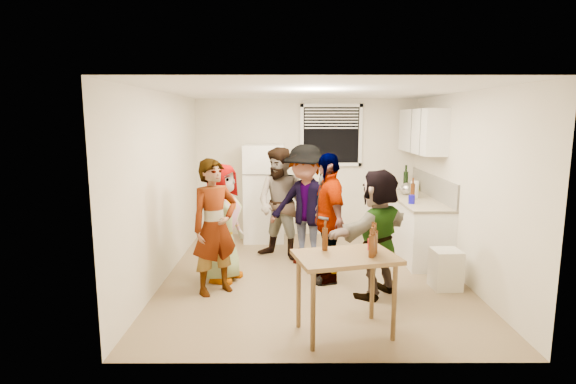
{
  "coord_description": "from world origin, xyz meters",
  "views": [
    {
      "loc": [
        -0.35,
        -5.95,
        2.16
      ],
      "look_at": [
        -0.34,
        0.15,
        1.15
      ],
      "focal_mm": 28.0,
      "sensor_mm": 36.0,
      "label": 1
    }
  ],
  "objects_px": {
    "refrigerator": "(264,193)",
    "guest_stripe": "(217,292)",
    "blue_cup": "(411,204)",
    "guest_black": "(327,280)",
    "guest_orange": "(376,294)",
    "wine_bottle": "(405,190)",
    "guest_grey": "(223,279)",
    "red_cup": "(372,250)",
    "beer_bottle_counter": "(412,200)",
    "guest_back_right": "(305,263)",
    "trash_bin": "(446,269)",
    "guest_back_left": "(282,258)",
    "kettle": "(407,195)",
    "beer_bottle_table": "(371,257)",
    "serving_table": "(344,333)"
  },
  "relations": [
    {
      "from": "guest_black",
      "to": "guest_orange",
      "type": "xyz_separation_m",
      "value": [
        0.56,
        -0.5,
        0.0
      ]
    },
    {
      "from": "trash_bin",
      "to": "guest_back_left",
      "type": "bearing_deg",
      "value": 149.15
    },
    {
      "from": "refrigerator",
      "to": "guest_orange",
      "type": "distance_m",
      "value": 3.09
    },
    {
      "from": "blue_cup",
      "to": "guest_grey",
      "type": "distance_m",
      "value": 2.96
    },
    {
      "from": "trash_bin",
      "to": "guest_back_right",
      "type": "bearing_deg",
      "value": 150.53
    },
    {
      "from": "refrigerator",
      "to": "guest_grey",
      "type": "bearing_deg",
      "value": -102.9
    },
    {
      "from": "blue_cup",
      "to": "guest_stripe",
      "type": "distance_m",
      "value": 3.12
    },
    {
      "from": "guest_grey",
      "to": "serving_table",
      "type": "bearing_deg",
      "value": -114.28
    },
    {
      "from": "refrigerator",
      "to": "guest_black",
      "type": "xyz_separation_m",
      "value": [
        0.94,
        -2.06,
        -0.85
      ]
    },
    {
      "from": "wine_bottle",
      "to": "guest_stripe",
      "type": "bearing_deg",
      "value": -140.19
    },
    {
      "from": "beer_bottle_counter",
      "to": "guest_back_right",
      "type": "bearing_deg",
      "value": -167.17
    },
    {
      "from": "guest_grey",
      "to": "guest_stripe",
      "type": "distance_m",
      "value": 0.45
    },
    {
      "from": "trash_bin",
      "to": "wine_bottle",
      "type": "bearing_deg",
      "value": 88.24
    },
    {
      "from": "beer_bottle_table",
      "to": "guest_orange",
      "type": "relative_size",
      "value": 0.14
    },
    {
      "from": "wine_bottle",
      "to": "guest_back_left",
      "type": "relative_size",
      "value": 0.19
    },
    {
      "from": "red_cup",
      "to": "guest_back_left",
      "type": "distance_m",
      "value": 2.63
    },
    {
      "from": "beer_bottle_table",
      "to": "trash_bin",
      "type": "bearing_deg",
      "value": 47.05
    },
    {
      "from": "blue_cup",
      "to": "serving_table",
      "type": "distance_m",
      "value": 2.77
    },
    {
      "from": "refrigerator",
      "to": "guest_orange",
      "type": "xyz_separation_m",
      "value": [
        1.5,
        -2.56,
        -0.85
      ]
    },
    {
      "from": "red_cup",
      "to": "kettle",
      "type": "bearing_deg",
      "value": 68.73
    },
    {
      "from": "beer_bottle_table",
      "to": "guest_grey",
      "type": "distance_m",
      "value": 2.48
    },
    {
      "from": "blue_cup",
      "to": "beer_bottle_table",
      "type": "relative_size",
      "value": 0.58
    },
    {
      "from": "guest_grey",
      "to": "guest_black",
      "type": "xyz_separation_m",
      "value": [
        1.4,
        -0.04,
        0.0
      ]
    },
    {
      "from": "blue_cup",
      "to": "serving_table",
      "type": "relative_size",
      "value": 0.13
    },
    {
      "from": "guest_stripe",
      "to": "guest_grey",
      "type": "bearing_deg",
      "value": 49.09
    },
    {
      "from": "trash_bin",
      "to": "kettle",
      "type": "bearing_deg",
      "value": 90.84
    },
    {
      "from": "refrigerator",
      "to": "blue_cup",
      "type": "relative_size",
      "value": 13.19
    },
    {
      "from": "wine_bottle",
      "to": "guest_stripe",
      "type": "xyz_separation_m",
      "value": [
        -2.99,
        -2.49,
        -0.9
      ]
    },
    {
      "from": "kettle",
      "to": "guest_back_left",
      "type": "distance_m",
      "value": 2.35
    },
    {
      "from": "guest_grey",
      "to": "guest_orange",
      "type": "height_order",
      "value": "guest_grey"
    },
    {
      "from": "guest_back_right",
      "to": "beer_bottle_counter",
      "type": "bearing_deg",
      "value": 42.87
    },
    {
      "from": "red_cup",
      "to": "guest_orange",
      "type": "height_order",
      "value": "red_cup"
    },
    {
      "from": "trash_bin",
      "to": "guest_stripe",
      "type": "height_order",
      "value": "trash_bin"
    },
    {
      "from": "beer_bottle_table",
      "to": "guest_back_left",
      "type": "xyz_separation_m",
      "value": [
        -0.9,
        2.56,
        -0.83
      ]
    },
    {
      "from": "refrigerator",
      "to": "guest_stripe",
      "type": "bearing_deg",
      "value": -101.15
    },
    {
      "from": "guest_grey",
      "to": "guest_black",
      "type": "relative_size",
      "value": 0.92
    },
    {
      "from": "red_cup",
      "to": "guest_black",
      "type": "bearing_deg",
      "value": 103.61
    },
    {
      "from": "trash_bin",
      "to": "red_cup",
      "type": "height_order",
      "value": "red_cup"
    },
    {
      "from": "guest_grey",
      "to": "guest_stripe",
      "type": "height_order",
      "value": "guest_grey"
    },
    {
      "from": "beer_bottle_counter",
      "to": "guest_stripe",
      "type": "distance_m",
      "value": 3.33
    },
    {
      "from": "wine_bottle",
      "to": "blue_cup",
      "type": "distance_m",
      "value": 1.32
    },
    {
      "from": "beer_bottle_table",
      "to": "blue_cup",
      "type": "bearing_deg",
      "value": 66.35
    },
    {
      "from": "guest_black",
      "to": "guest_stripe",
      "type": "bearing_deg",
      "value": -84.8
    },
    {
      "from": "serving_table",
      "to": "guest_stripe",
      "type": "height_order",
      "value": "serving_table"
    },
    {
      "from": "beer_bottle_table",
      "to": "guest_grey",
      "type": "relative_size",
      "value": 0.14
    },
    {
      "from": "guest_grey",
      "to": "kettle",
      "type": "bearing_deg",
      "value": -39.03
    },
    {
      "from": "red_cup",
      "to": "guest_stripe",
      "type": "distance_m",
      "value": 2.15
    },
    {
      "from": "wine_bottle",
      "to": "blue_cup",
      "type": "relative_size",
      "value": 2.54
    },
    {
      "from": "guest_back_left",
      "to": "guest_black",
      "type": "xyz_separation_m",
      "value": [
        0.62,
        -0.97,
        0.0
      ]
    },
    {
      "from": "kettle",
      "to": "guest_orange",
      "type": "bearing_deg",
      "value": -101.85
    }
  ]
}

